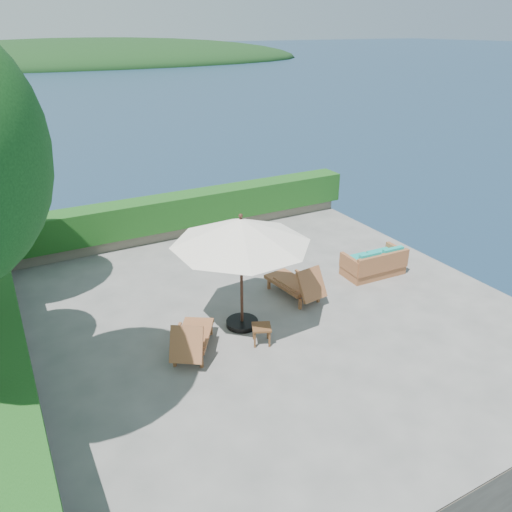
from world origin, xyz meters
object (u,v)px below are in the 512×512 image
lounge_left (192,338)px  wicker_loveseat (374,264)px  patio_umbrella (241,232)px  lounge_right (297,283)px  side_table (261,329)px

lounge_left → wicker_loveseat: lounge_left is taller
patio_umbrella → lounge_left: (-1.43, -0.48, -1.94)m
lounge_right → patio_umbrella: bearing=-172.3°
lounge_left → patio_umbrella: bearing=51.6°
patio_umbrella → side_table: size_ratio=7.40×
patio_umbrella → side_table: (0.05, -0.84, -1.97)m
wicker_loveseat → patio_umbrella: bearing=-170.6°
wicker_loveseat → lounge_right: bearing=-176.2°
lounge_left → lounge_right: (3.24, 0.96, 0.02)m
lounge_right → side_table: (-1.77, -1.32, -0.06)m
lounge_right → wicker_loveseat: 2.59m
lounge_right → wicker_loveseat: (2.58, 0.06, -0.09)m
lounge_right → wicker_loveseat: bearing=-5.6°
lounge_left → wicker_loveseat: 5.91m
lounge_right → side_table: bearing=-150.3°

